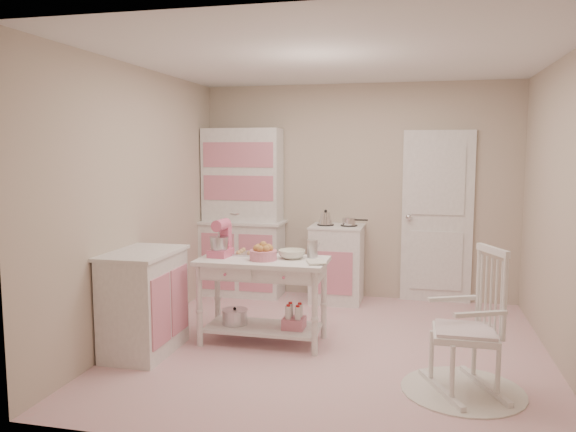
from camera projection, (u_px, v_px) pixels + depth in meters
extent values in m
plane|color=pink|center=(333.00, 348.00, 5.16)|extent=(3.80, 3.80, 0.00)
cube|color=white|center=(336.00, 58.00, 4.86)|extent=(3.80, 3.80, 0.04)
cube|color=#BDB09A|center=(357.00, 192.00, 6.85)|extent=(3.80, 0.04, 2.60)
cube|color=#BDB09A|center=(285.00, 240.00, 3.17)|extent=(3.80, 0.04, 2.60)
cube|color=#BDB09A|center=(140.00, 203.00, 5.44)|extent=(0.04, 3.80, 2.60)
cube|color=#BDB09A|center=(565.00, 212.00, 4.58)|extent=(0.04, 3.80, 2.60)
cube|color=white|center=(437.00, 217.00, 6.63)|extent=(0.82, 0.05, 2.04)
cube|color=white|center=(242.00, 212.00, 6.96)|extent=(1.06, 0.50, 2.08)
cube|color=white|center=(337.00, 263.00, 6.71)|extent=(0.62, 0.57, 0.92)
cube|color=white|center=(144.00, 302.00, 4.99)|extent=(0.54, 0.84, 0.92)
cylinder|color=white|center=(463.00, 390.00, 4.23)|extent=(0.92, 0.92, 0.01)
cube|color=white|center=(465.00, 320.00, 4.16)|extent=(0.73, 0.85, 1.10)
cube|color=white|center=(263.00, 301.00, 5.27)|extent=(1.20, 0.60, 0.80)
cube|color=#DF5E84|center=(221.00, 239.00, 5.32)|extent=(0.23, 0.30, 0.34)
cube|color=silver|center=(253.00, 254.00, 5.43)|extent=(0.34, 0.24, 0.02)
cylinder|color=pink|center=(263.00, 255.00, 5.16)|extent=(0.25, 0.25, 0.09)
imported|color=silver|center=(292.00, 254.00, 5.24)|extent=(0.25, 0.25, 0.08)
cylinder|color=silver|center=(312.00, 249.00, 5.27)|extent=(0.10, 0.10, 0.17)
imported|color=silver|center=(308.00, 262.00, 5.00)|extent=(0.22, 0.25, 0.02)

